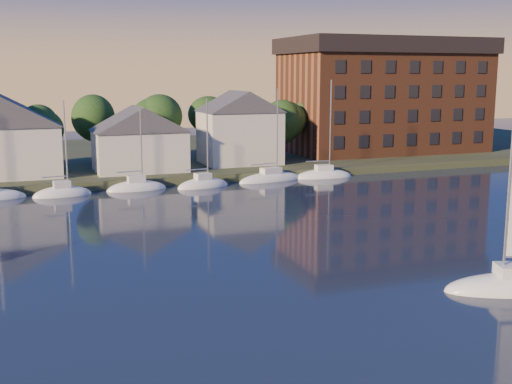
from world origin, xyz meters
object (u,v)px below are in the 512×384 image
condo_block (384,95)px  clubhouse_east (240,126)px  clubhouse_centre (139,138)px  clubhouse_west (2,135)px

condo_block → clubhouse_east: bearing=-167.1°
clubhouse_centre → condo_block: 41.05m
clubhouse_west → clubhouse_east: size_ratio=1.30×
clubhouse_west → clubhouse_east: 30.02m
clubhouse_east → condo_block: 26.94m
clubhouse_centre → condo_block: size_ratio=0.37×
clubhouse_west → clubhouse_east: clubhouse_east is taller
clubhouse_west → clubhouse_centre: 16.05m
clubhouse_centre → clubhouse_east: clubhouse_east is taller
clubhouse_west → clubhouse_centre: bearing=-3.6°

